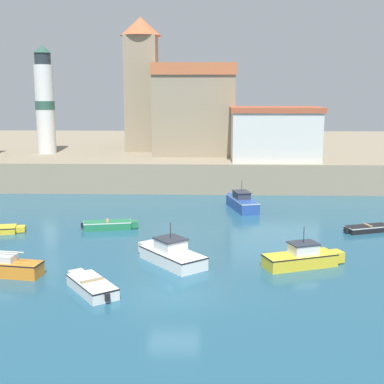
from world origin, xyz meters
name	(u,v)px	position (x,y,z in m)	size (l,w,h in m)	color
ground_plane	(174,294)	(0.00, 0.00, 0.00)	(200.00, 200.00, 0.00)	#235670
quay_seawall	(197,154)	(0.00, 44.62, 1.43)	(120.00, 40.00, 2.87)	gray
dinghy_white_1	(91,285)	(-4.08, 0.27, 0.31)	(3.15, 3.82, 0.64)	white
motorboat_yellow_2	(302,258)	(6.88, 4.39, 0.50)	(4.81, 2.79, 2.27)	yellow
motorboat_blue_4	(242,202)	(4.34, 18.82, 0.57)	(2.56, 5.31, 2.38)	#284C9E
dinghy_green_6	(109,225)	(-5.41, 12.05, 0.31)	(4.00, 1.79, 0.65)	#237A4C
dinghy_black_7	(368,228)	(12.74, 11.98, 0.24)	(3.72, 2.06, 0.51)	black
motorboat_white_8	(171,254)	(-0.49, 4.75, 0.52)	(4.27, 4.79, 2.36)	white
church	(189,104)	(-0.72, 38.24, 7.98)	(12.51, 18.00, 14.56)	gray
lighthouse	(45,102)	(-16.00, 32.98, 8.36)	(2.04, 2.04, 11.38)	silver
harbor_shed_near_wharf	(275,134)	(8.00, 27.97, 5.47)	(8.77, 5.47, 5.17)	silver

